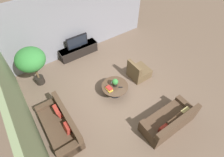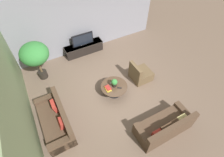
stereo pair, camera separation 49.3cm
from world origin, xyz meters
name	(u,v)px [view 2 (the right image)]	position (x,y,z in m)	size (l,w,h in m)	color
ground_plane	(117,92)	(0.00, 0.00, 0.00)	(24.00, 24.00, 0.00)	brown
back_wall_stone	(82,21)	(0.00, 3.26, 1.50)	(7.40, 0.12, 3.00)	gray
side_wall_left	(16,98)	(-3.26, 0.20, 1.50)	(0.12, 7.40, 3.00)	gray
media_console	(84,48)	(-0.21, 2.94, 0.26)	(1.86, 0.50, 0.49)	black
television	(83,40)	(-0.21, 2.94, 0.77)	(1.02, 0.13, 0.57)	black
coffee_table	(114,88)	(-0.12, 0.03, 0.30)	(1.03, 1.03, 0.43)	black
couch_by_wall	(56,120)	(-2.52, -0.26, 0.28)	(0.84, 2.01, 0.84)	#4C3828
couch_near_entry	(164,127)	(0.57, -2.17, 0.29)	(1.91, 0.84, 0.84)	#4C3828
armchair_wicker	(140,74)	(1.22, 0.19, 0.27)	(0.80, 0.76, 0.86)	brown
potted_palm_tall	(35,55)	(-2.39, 2.23, 1.26)	(1.09, 1.09, 1.74)	black
potted_plant_tabletop	(114,83)	(-0.11, 0.04, 0.61)	(0.24, 0.24, 0.34)	black
book_stack	(108,88)	(-0.40, 0.02, 0.46)	(0.20, 0.30, 0.08)	gold
remote_black	(120,88)	(0.01, -0.15, 0.44)	(0.04, 0.16, 0.02)	black
remote_silver	(112,82)	(-0.12, 0.24, 0.44)	(0.04, 0.16, 0.02)	gray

